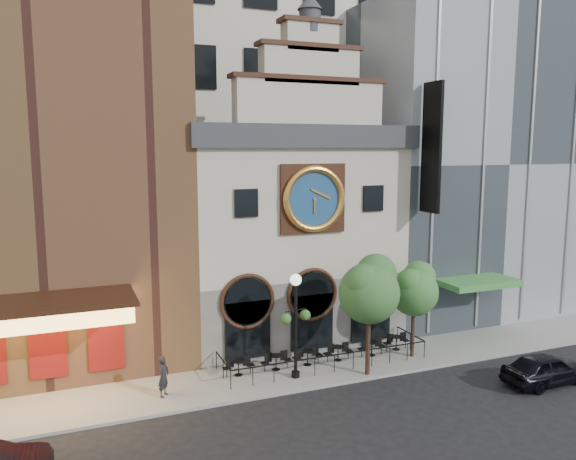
% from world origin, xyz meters
% --- Properties ---
extents(ground, '(120.00, 120.00, 0.00)m').
position_xyz_m(ground, '(0.00, 0.00, 0.00)').
color(ground, black).
rests_on(ground, ground).
extents(sidewalk, '(44.00, 5.00, 0.15)m').
position_xyz_m(sidewalk, '(0.00, 2.50, 0.07)').
color(sidewalk, gray).
rests_on(sidewalk, ground).
extents(clock_building, '(12.60, 8.78, 18.65)m').
position_xyz_m(clock_building, '(0.00, 7.82, 6.69)').
color(clock_building, '#605E5B').
rests_on(clock_building, ground).
extents(theater_building, '(14.00, 15.60, 25.00)m').
position_xyz_m(theater_building, '(-13.00, 9.96, 12.60)').
color(theater_building, '#562D24').
rests_on(theater_building, ground).
extents(retail_building, '(14.00, 14.40, 20.00)m').
position_xyz_m(retail_building, '(12.99, 9.99, 10.14)').
color(retail_building, gray).
rests_on(retail_building, ground).
extents(office_tower, '(20.00, 16.00, 40.00)m').
position_xyz_m(office_tower, '(0.00, 20.00, 20.00)').
color(office_tower, silver).
rests_on(office_tower, ground).
extents(cafe_railing, '(10.60, 2.60, 0.90)m').
position_xyz_m(cafe_railing, '(0.00, 2.50, 0.60)').
color(cafe_railing, black).
rests_on(cafe_railing, sidewalk).
extents(bistro_0, '(1.58, 0.68, 0.90)m').
position_xyz_m(bistro_0, '(-4.50, 2.62, 0.61)').
color(bistro_0, black).
rests_on(bistro_0, sidewalk).
extents(bistro_1, '(1.58, 0.68, 0.90)m').
position_xyz_m(bistro_1, '(-2.56, 2.59, 0.61)').
color(bistro_1, black).
rests_on(bistro_1, sidewalk).
extents(bistro_2, '(1.58, 0.68, 0.90)m').
position_xyz_m(bistro_2, '(-0.84, 2.57, 0.61)').
color(bistro_2, black).
rests_on(bistro_2, sidewalk).
extents(bistro_3, '(1.58, 0.68, 0.90)m').
position_xyz_m(bistro_3, '(0.89, 2.55, 0.61)').
color(bistro_3, black).
rests_on(bistro_3, sidewalk).
extents(bistro_4, '(1.58, 0.68, 0.90)m').
position_xyz_m(bistro_4, '(2.87, 2.51, 0.61)').
color(bistro_4, black).
rests_on(bistro_4, sidewalk).
extents(bistro_5, '(1.58, 0.68, 0.90)m').
position_xyz_m(bistro_5, '(4.58, 2.77, 0.61)').
color(bistro_5, black).
rests_on(bistro_5, sidewalk).
extents(car_right, '(4.49, 1.83, 1.53)m').
position_xyz_m(car_right, '(8.91, -3.46, 0.76)').
color(car_right, black).
rests_on(car_right, ground).
extents(pedestrian, '(0.76, 0.80, 1.84)m').
position_xyz_m(pedestrian, '(-8.26, 1.65, 1.07)').
color(pedestrian, black).
rests_on(pedestrian, sidewalk).
extents(lamppost, '(1.61, 0.74, 5.11)m').
position_xyz_m(lamppost, '(-1.99, 1.39, 3.31)').
color(lamppost, black).
rests_on(lamppost, sidewalk).
extents(tree_left, '(3.07, 2.95, 5.91)m').
position_xyz_m(tree_left, '(1.46, 0.44, 4.48)').
color(tree_left, '#382619').
rests_on(tree_left, sidewalk).
extents(tree_right, '(2.64, 2.54, 5.08)m').
position_xyz_m(tree_right, '(4.88, 1.67, 3.87)').
color(tree_right, '#382619').
rests_on(tree_right, sidewalk).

